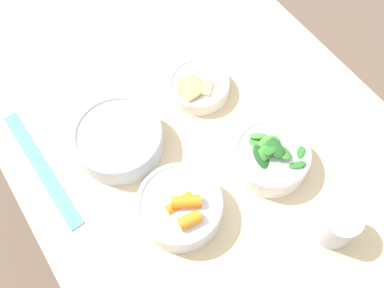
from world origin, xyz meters
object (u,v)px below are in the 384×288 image
at_px(bowl_greens, 271,156).
at_px(cup, 337,224).
at_px(ruler, 41,168).
at_px(bowl_carrots, 180,207).
at_px(bowl_cookies, 199,86).
at_px(bowl_beans_hotdog, 119,140).

bearing_deg(bowl_greens, cup, -176.84).
relative_size(ruler, cup, 3.78).
height_order(bowl_carrots, bowl_greens, bowl_greens).
relative_size(bowl_cookies, ruler, 0.44).
relative_size(bowl_greens, bowl_cookies, 1.12).
height_order(bowl_greens, bowl_cookies, bowl_greens).
height_order(bowl_carrots, bowl_beans_hotdog, bowl_carrots).
bearing_deg(cup, bowl_beans_hotdog, 32.31).
height_order(bowl_carrots, ruler, bowl_carrots).
distance_m(bowl_cookies, ruler, 0.38).
bearing_deg(ruler, bowl_greens, -122.61).
relative_size(bowl_carrots, cup, 1.98).
bearing_deg(bowl_carrots, bowl_beans_hotdog, 7.13).
distance_m(bowl_carrots, bowl_greens, 0.21).
bearing_deg(cup, bowl_greens, 3.16).
xyz_separation_m(bowl_beans_hotdog, bowl_cookies, (0.03, -0.22, -0.01)).
distance_m(bowl_beans_hotdog, bowl_cookies, 0.22).
bearing_deg(bowl_beans_hotdog, ruler, 73.75).
xyz_separation_m(bowl_greens, bowl_beans_hotdog, (0.20, 0.23, -0.01)).
height_order(bowl_beans_hotdog, ruler, bowl_beans_hotdog).
xyz_separation_m(bowl_carrots, bowl_beans_hotdog, (0.19, 0.02, -0.00)).
height_order(bowl_beans_hotdog, cup, cup).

